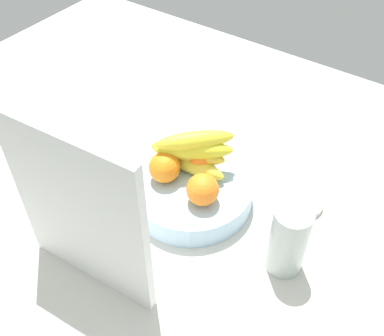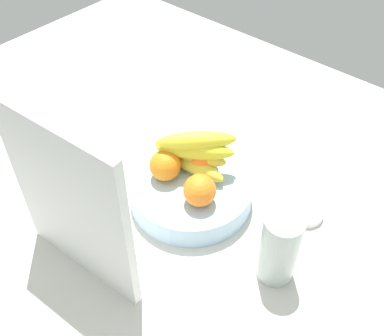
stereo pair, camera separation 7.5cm
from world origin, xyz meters
TOP-DOWN VIEW (x-y plane):
  - ground_plane at (0.00, 0.00)cm, footprint 180.00×140.00cm
  - fruit_bowl at (-3.37, -0.34)cm, footprint 27.26×27.26cm
  - orange_front_left at (-8.45, 3.14)cm, footprint 6.84×6.84cm
  - orange_front_right at (-2.42, -5.21)cm, footprint 6.84×6.84cm
  - orange_center at (1.97, 2.40)cm, footprint 6.84×6.84cm
  - banana_bunch at (-1.29, -3.28)cm, footprint 18.25×14.86cm
  - cutting_board at (0.97, 26.87)cm, footprint 28.06×3.76cm
  - thermos_tumbler at (-28.34, 3.85)cm, footprint 7.28×7.28cm
  - jar_lid at (-25.40, -12.82)cm, footprint 7.71×7.71cm

SIDE VIEW (x-z plane):
  - ground_plane at x=0.00cm, z-range -3.00..0.00cm
  - jar_lid at x=-25.40cm, z-range 0.00..1.57cm
  - fruit_bowl at x=-3.37cm, z-range 0.00..5.65cm
  - thermos_tumbler at x=-28.34cm, z-range 0.00..15.75cm
  - orange_front_left at x=-8.45cm, z-range 5.65..12.49cm
  - orange_front_right at x=-2.42cm, z-range 5.65..12.49cm
  - orange_center at x=1.97cm, z-range 5.65..12.49cm
  - banana_bunch at x=-1.29cm, z-range 5.65..16.25cm
  - cutting_board at x=0.97cm, z-range 0.00..36.00cm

